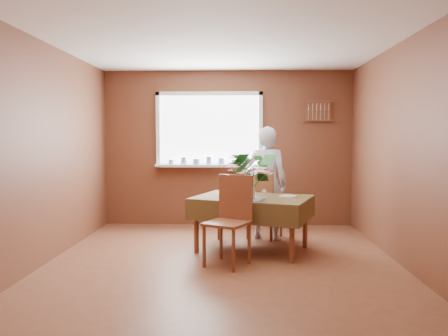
{
  "coord_description": "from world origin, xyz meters",
  "views": [
    {
      "loc": [
        0.19,
        -4.83,
        1.43
      ],
      "look_at": [
        0.0,
        0.55,
        1.05
      ],
      "focal_mm": 35.0,
      "sensor_mm": 36.0,
      "label": 1
    }
  ],
  "objects_px": {
    "seated_woman": "(267,183)",
    "flower_bouquet": "(250,172)",
    "chair_far": "(262,201)",
    "dining_table": "(252,203)",
    "chair_near": "(231,216)"
  },
  "relations": [
    {
      "from": "chair_far",
      "to": "seated_woman",
      "type": "distance_m",
      "value": 0.27
    },
    {
      "from": "dining_table",
      "to": "seated_woman",
      "type": "bearing_deg",
      "value": 90.0
    },
    {
      "from": "dining_table",
      "to": "seated_woman",
      "type": "height_order",
      "value": "seated_woman"
    },
    {
      "from": "dining_table",
      "to": "seated_woman",
      "type": "xyz_separation_m",
      "value": [
        0.22,
        0.61,
        0.19
      ]
    },
    {
      "from": "chair_near",
      "to": "seated_woman",
      "type": "distance_m",
      "value": 1.32
    },
    {
      "from": "dining_table",
      "to": "chair_near",
      "type": "relative_size",
      "value": 1.64
    },
    {
      "from": "chair_far",
      "to": "seated_woman",
      "type": "bearing_deg",
      "value": -165.98
    },
    {
      "from": "dining_table",
      "to": "flower_bouquet",
      "type": "bearing_deg",
      "value": -80.55
    },
    {
      "from": "dining_table",
      "to": "flower_bouquet",
      "type": "relative_size",
      "value": 2.84
    },
    {
      "from": "flower_bouquet",
      "to": "seated_woman",
      "type": "bearing_deg",
      "value": 71.9
    },
    {
      "from": "seated_woman",
      "to": "flower_bouquet",
      "type": "relative_size",
      "value": 2.72
    },
    {
      "from": "dining_table",
      "to": "chair_far",
      "type": "bearing_deg",
      "value": 95.47
    },
    {
      "from": "seated_woman",
      "to": "chair_far",
      "type": "bearing_deg",
      "value": 4.1
    },
    {
      "from": "dining_table",
      "to": "flower_bouquet",
      "type": "distance_m",
      "value": 0.43
    },
    {
      "from": "seated_woman",
      "to": "flower_bouquet",
      "type": "bearing_deg",
      "value": 89.0
    }
  ]
}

